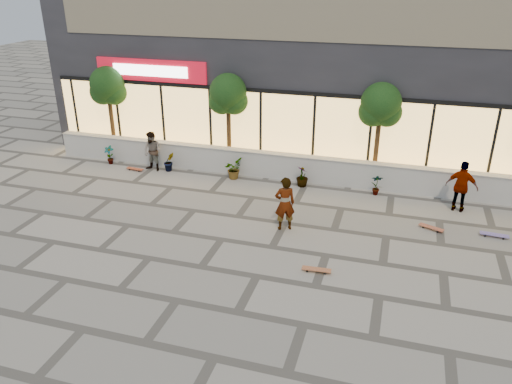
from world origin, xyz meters
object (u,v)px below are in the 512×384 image
(tree_mideast, at_px, (381,107))
(skateboard_right_far, at_px, (494,235))
(skater_left, at_px, (152,152))
(skateboard_left, at_px, (135,169))
(tree_west, at_px, (108,88))
(skater_center, at_px, (285,204))
(skater_right_near, at_px, (462,187))
(skateboard_right_near, at_px, (431,227))
(tree_midwest, at_px, (228,97))
(skateboard_center, at_px, (316,269))

(tree_mideast, height_order, skateboard_right_far, tree_mideast)
(skater_left, distance_m, skateboard_left, 1.09)
(tree_mideast, bearing_deg, tree_west, 180.00)
(tree_west, xyz_separation_m, tree_mideast, (11.50, 0.00, 0.00))
(skater_center, height_order, skateboard_left, skater_center)
(skateboard_right_far, bearing_deg, tree_mideast, 143.11)
(tree_west, height_order, skater_center, tree_west)
(skateboard_right_far, bearing_deg, skater_right_near, 124.32)
(tree_west, distance_m, skateboard_right_far, 16.15)
(tree_west, relative_size, skateboard_right_far, 4.57)
(tree_mideast, height_order, skater_left, tree_mideast)
(tree_west, bearing_deg, skater_center, -27.97)
(skater_center, bearing_deg, skateboard_right_near, 170.90)
(skater_center, distance_m, skater_right_near, 6.23)
(tree_midwest, relative_size, skateboard_left, 5.07)
(skateboard_right_far, bearing_deg, skateboard_left, 176.41)
(tree_midwest, distance_m, skateboard_right_near, 9.32)
(skateboard_left, xyz_separation_m, skateboard_right_far, (13.59, -1.82, 0.01))
(tree_west, relative_size, tree_midwest, 1.00)
(skater_center, relative_size, skater_left, 1.08)
(tree_mideast, distance_m, skater_center, 5.79)
(skater_center, relative_size, skateboard_left, 2.31)
(tree_west, height_order, tree_mideast, same)
(skater_right_near, height_order, skateboard_right_near, skater_right_near)
(skater_left, distance_m, skateboard_right_near, 11.20)
(skateboard_center, bearing_deg, skateboard_right_far, 32.18)
(skateboard_right_near, bearing_deg, tree_midwest, 179.46)
(skateboard_right_near, height_order, skateboard_right_far, skateboard_right_far)
(skateboard_left, height_order, skateboard_right_near, skateboard_right_near)
(skater_left, xyz_separation_m, skater_right_near, (11.87, -0.41, 0.08))
(tree_mideast, bearing_deg, skateboard_center, -97.93)
(skater_right_near, bearing_deg, skateboard_left, 13.92)
(skateboard_left, bearing_deg, skateboard_right_far, -2.27)
(skater_left, height_order, skateboard_center, skater_left)
(skateboard_left, bearing_deg, tree_west, 144.54)
(skater_center, bearing_deg, tree_west, -52.88)
(tree_west, bearing_deg, skateboard_right_near, -14.51)
(skater_left, bearing_deg, skateboard_center, -23.18)
(tree_west, bearing_deg, skateboard_left, -40.83)
(tree_west, xyz_separation_m, skateboard_left, (1.91, -1.65, -2.91))
(tree_west, bearing_deg, skateboard_center, -33.69)
(skater_center, relative_size, skateboard_center, 2.19)
(tree_west, height_order, skateboard_left, tree_west)
(tree_mideast, relative_size, skater_right_near, 2.16)
(tree_midwest, distance_m, skater_center, 6.35)
(tree_midwest, xyz_separation_m, skateboard_right_near, (8.12, -3.52, -2.91))
(skateboard_left, xyz_separation_m, skateboard_right_near, (11.72, -1.88, 0.00))
(tree_west, height_order, skater_right_near, tree_west)
(tree_west, xyz_separation_m, tree_midwest, (5.50, 0.00, 0.00))
(tree_mideast, distance_m, skateboard_right_near, 5.04)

